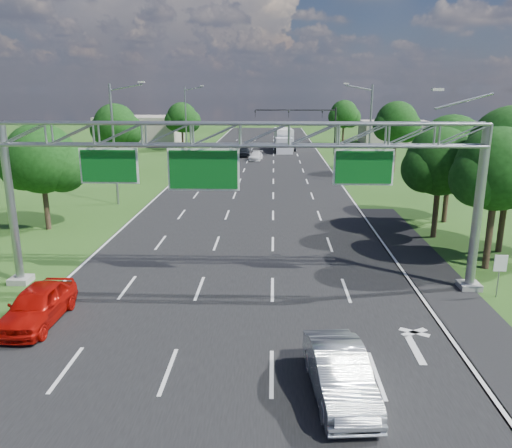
{
  "coord_description": "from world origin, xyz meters",
  "views": [
    {
      "loc": [
        1.8,
        -11.3,
        9.48
      ],
      "look_at": [
        0.96,
        12.56,
        3.05
      ],
      "focal_mm": 35.0,
      "sensor_mm": 36.0,
      "label": 1
    }
  ],
  "objects_px": {
    "traffic_signal": "(312,120)",
    "box_truck": "(284,140)",
    "sign_gantry": "(242,147)",
    "silver_sedan": "(340,373)",
    "regulatory_sign": "(500,267)",
    "red_coupe": "(38,305)"
  },
  "relations": [
    {
      "from": "silver_sedan",
      "to": "box_truck",
      "type": "height_order",
      "value": "box_truck"
    },
    {
      "from": "traffic_signal",
      "to": "box_truck",
      "type": "bearing_deg",
      "value": 132.79
    },
    {
      "from": "silver_sedan",
      "to": "sign_gantry",
      "type": "bearing_deg",
      "value": 106.11
    },
    {
      "from": "red_coupe",
      "to": "silver_sedan",
      "type": "distance_m",
      "value": 12.87
    },
    {
      "from": "sign_gantry",
      "to": "silver_sedan",
      "type": "xyz_separation_m",
      "value": [
        3.63,
        -9.17,
        -6.1
      ]
    },
    {
      "from": "sign_gantry",
      "to": "regulatory_sign",
      "type": "distance_m",
      "value": 13.25
    },
    {
      "from": "sign_gantry",
      "to": "box_truck",
      "type": "relative_size",
      "value": 2.52
    },
    {
      "from": "sign_gantry",
      "to": "box_truck",
      "type": "height_order",
      "value": "sign_gantry"
    },
    {
      "from": "traffic_signal",
      "to": "silver_sedan",
      "type": "height_order",
      "value": "traffic_signal"
    },
    {
      "from": "red_coupe",
      "to": "silver_sedan",
      "type": "relative_size",
      "value": 0.98
    },
    {
      "from": "silver_sedan",
      "to": "box_truck",
      "type": "relative_size",
      "value": 0.51
    },
    {
      "from": "traffic_signal",
      "to": "red_coupe",
      "type": "distance_m",
      "value": 59.64
    },
    {
      "from": "regulatory_sign",
      "to": "silver_sedan",
      "type": "xyz_separation_m",
      "value": [
        -8.44,
        -8.15,
        -0.72
      ]
    },
    {
      "from": "regulatory_sign",
      "to": "traffic_signal",
      "type": "height_order",
      "value": "traffic_signal"
    },
    {
      "from": "box_truck",
      "to": "silver_sedan",
      "type": "bearing_deg",
      "value": -93.52
    },
    {
      "from": "traffic_signal",
      "to": "regulatory_sign",
      "type": "bearing_deg",
      "value": -84.8
    },
    {
      "from": "sign_gantry",
      "to": "red_coupe",
      "type": "bearing_deg",
      "value": -152.03
    },
    {
      "from": "sign_gantry",
      "to": "silver_sedan",
      "type": "distance_m",
      "value": 11.6
    },
    {
      "from": "traffic_signal",
      "to": "red_coupe",
      "type": "relative_size",
      "value": 2.59
    },
    {
      "from": "sign_gantry",
      "to": "regulatory_sign",
      "type": "relative_size",
      "value": 11.19
    },
    {
      "from": "traffic_signal",
      "to": "box_truck",
      "type": "height_order",
      "value": "traffic_signal"
    },
    {
      "from": "red_coupe",
      "to": "regulatory_sign",
      "type": "bearing_deg",
      "value": 9.7
    }
  ]
}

